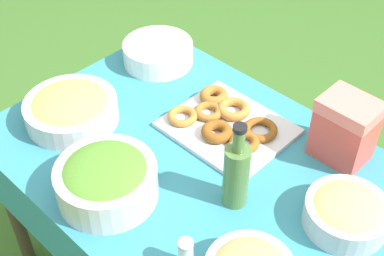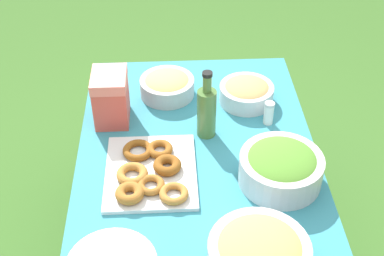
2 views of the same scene
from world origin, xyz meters
The scene contains 9 objects.
picnic_table centered at (0.00, 0.00, 0.63)m, with size 1.41×0.92×0.73m.
salad_bowl centered at (-0.13, -0.29, 0.79)m, with size 0.30×0.30×0.13m.
pasta_bowl centered at (0.43, 0.11, 0.78)m, with size 0.24×0.24×0.10m.
donut_platter centered at (-0.08, 0.18, 0.75)m, with size 0.39×0.33×0.05m.
olive_oil_bottle centered at (0.15, -0.04, 0.84)m, with size 0.08×0.08×0.29m.
bread_bowl centered at (0.36, -0.23, 0.77)m, with size 0.23×0.23×0.10m.
fruit_bowl centered at (-0.49, -0.16, 0.78)m, with size 0.32×0.32×0.10m.
cooler_box centered at (0.27, 0.34, 0.84)m, with size 0.17×0.14×0.22m.
salt_shaker centered at (0.21, -0.30, 0.78)m, with size 0.04×0.04×0.10m.
Camera 2 is at (-1.50, 0.10, 2.10)m, focal length 50.00 mm.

